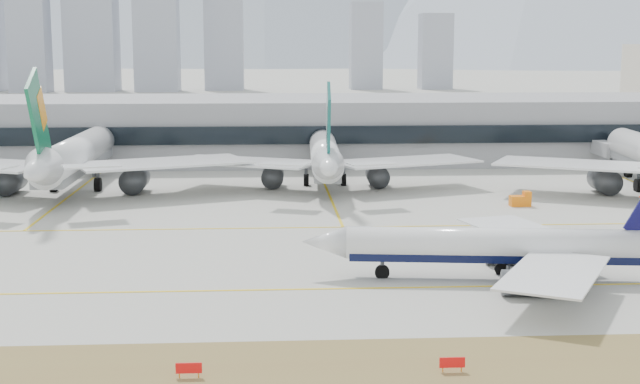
{
  "coord_description": "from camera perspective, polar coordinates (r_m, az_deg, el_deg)",
  "views": [
    {
      "loc": [
        1.23,
        -103.61,
        27.53
      ],
      "look_at": [
        8.52,
        18.0,
        7.5
      ],
      "focal_mm": 50.0,
      "sensor_mm": 36.0,
      "label": 1
    }
  ],
  "objects": [
    {
      "name": "ground",
      "position": [
        107.21,
        -3.99,
        -5.57
      ],
      "size": [
        3000.0,
        3000.0,
        0.0
      ],
      "primitive_type": "plane",
      "color": "#A5A39A",
      "rests_on": "ground"
    },
    {
      "name": "taxiing_airliner",
      "position": [
        108.05,
        12.22,
        -3.46
      ],
      "size": [
        49.23,
        42.5,
        16.55
      ],
      "rotation": [
        0.0,
        0.0,
        3.02
      ],
      "color": "white",
      "rests_on": "ground"
    },
    {
      "name": "widebody_eva",
      "position": [
        174.98,
        -15.51,
        2.1
      ],
      "size": [
        68.79,
        67.01,
        24.51
      ],
      "rotation": [
        0.0,
        0.0,
        1.57
      ],
      "color": "white",
      "rests_on": "ground"
    },
    {
      "name": "widebody_cathay",
      "position": [
        176.03,
        0.33,
        2.25
      ],
      "size": [
        61.2,
        59.82,
        21.82
      ],
      "rotation": [
        0.0,
        0.0,
        1.53
      ],
      "color": "white",
      "rests_on": "ground"
    },
    {
      "name": "terminal",
      "position": [
        219.36,
        -3.75,
        4.08
      ],
      "size": [
        280.0,
        43.1,
        15.0
      ],
      "color": "gray",
      "rests_on": "ground"
    },
    {
      "name": "hold_sign_left",
      "position": [
        76.7,
        -8.4,
        -11.1
      ],
      "size": [
        2.2,
        0.15,
        1.35
      ],
      "color": "red",
      "rests_on": "ground"
    },
    {
      "name": "hold_sign_right",
      "position": [
        77.98,
        8.46,
        -10.75
      ],
      "size": [
        2.2,
        0.15,
        1.35
      ],
      "color": "red",
      "rests_on": "ground"
    },
    {
      "name": "gse_c",
      "position": [
        158.52,
        12.74,
        -0.51
      ],
      "size": [
        3.55,
        2.0,
        2.6
      ],
      "color": "orange",
      "rests_on": "ground"
    },
    {
      "name": "city_skyline",
      "position": [
        567.84,
        -14.68,
        11.29
      ],
      "size": [
        342.0,
        49.8,
        140.0
      ],
      "color": "#9398A8",
      "rests_on": "ground"
    }
  ]
}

